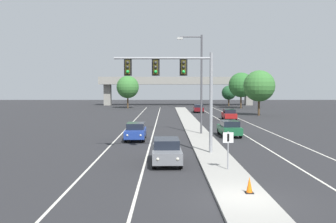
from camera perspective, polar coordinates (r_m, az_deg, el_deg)
name	(u,v)px	position (r m, az deg, el deg)	size (l,w,h in m)	color
ground_plane	(244,201)	(16.92, 11.40, -13.12)	(260.00, 260.00, 0.00)	#28282B
median_island	(203,140)	(34.35, 5.29, -4.35)	(2.40, 110.00, 0.15)	#9E9B93
lane_stripe_oncoming_center	(154,132)	(41.16, -2.21, -3.10)	(0.14, 100.00, 0.01)	silver
lane_stripe_receding_center	(239,132)	(41.92, 10.76, -3.04)	(0.14, 100.00, 0.01)	silver
edge_stripe_left	(123,132)	(41.40, -6.78, -3.09)	(0.14, 100.00, 0.01)	silver
edge_stripe_right	(269,132)	(42.67, 15.12, -2.99)	(0.14, 100.00, 0.01)	silver
overhead_signal_mast	(177,79)	(27.03, 1.44, 4.93)	(7.09, 0.44, 7.20)	gray
median_sign_post	(228,145)	(21.87, 9.10, -5.00)	(0.60, 0.10, 2.20)	gray
street_lamp_median	(199,78)	(38.41, 4.77, 5.05)	(2.58, 0.28, 10.00)	#4C4C51
car_oncoming_grey	(166,151)	(24.10, -0.23, -5.99)	(1.93, 4.51, 1.58)	slate
car_oncoming_blue	(136,131)	(34.94, -4.92, -2.98)	(1.86, 4.49, 1.58)	navy
car_receding_green	(229,128)	(37.89, 9.28, -2.50)	(1.92, 4.51, 1.58)	#195633
car_receding_red	(229,114)	(57.13, 9.25, -0.43)	(1.92, 4.51, 1.58)	maroon
car_receding_darkred	(198,108)	(72.94, 4.64, 0.49)	(1.89, 4.50, 1.58)	#5B0F14
traffic_cone_median_nose	(249,185)	(17.46, 12.23, -10.86)	(0.36, 0.36, 0.74)	black
overpass_bridge	(178,84)	(102.16, 1.56, 4.20)	(42.40, 6.40, 7.65)	gray
tree_far_right_a	(259,86)	(66.57, 13.66, 3.78)	(5.39, 5.39, 7.80)	#4C3823
tree_far_left_c	(128,87)	(88.15, -6.13, 3.71)	(5.22, 5.22, 7.55)	#4C3823
tree_far_right_b	(241,85)	(88.49, 11.03, 3.97)	(5.73, 5.73, 8.29)	#4C3823
tree_far_right_c	(229,93)	(98.37, 9.21, 2.83)	(3.68, 3.68, 5.33)	#4C3823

